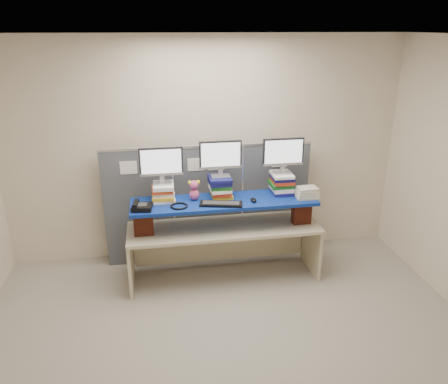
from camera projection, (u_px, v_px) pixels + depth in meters
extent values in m
cube|color=beige|center=(233.00, 214.00, 3.65)|extent=(5.00, 4.00, 2.80)
cube|color=#AAA294|center=(232.00, 348.00, 4.15)|extent=(5.00, 4.00, 0.01)
cube|color=white|center=(235.00, 37.00, 3.15)|extent=(5.00, 4.00, 0.01)
cube|color=#494D56|center=(139.00, 209.00, 5.40)|extent=(0.85, 0.05, 1.50)
cube|color=#494D56|center=(208.00, 205.00, 5.53)|extent=(0.85, 0.05, 1.50)
cube|color=#494D56|center=(275.00, 201.00, 5.65)|extent=(0.85, 0.05, 1.50)
cube|color=silver|center=(208.00, 146.00, 5.25)|extent=(2.60, 0.06, 0.03)
cube|color=white|center=(128.00, 168.00, 5.16)|extent=(0.20, 0.00, 0.16)
cube|color=white|center=(196.00, 165.00, 5.28)|extent=(0.20, 0.00, 0.16)
cube|color=white|center=(216.00, 164.00, 5.32)|extent=(0.20, 0.00, 0.16)
cube|color=white|center=(280.00, 161.00, 5.43)|extent=(0.20, 0.00, 0.16)
cube|color=beige|center=(224.00, 228.00, 5.10)|extent=(2.24, 0.68, 0.04)
cube|color=beige|center=(131.00, 261.00, 5.05)|extent=(0.04, 0.61, 0.64)
cube|color=beige|center=(311.00, 246.00, 5.39)|extent=(0.04, 0.61, 0.64)
cube|color=maroon|center=(143.00, 222.00, 4.85)|extent=(0.22, 0.12, 0.29)
cube|color=maroon|center=(301.00, 211.00, 5.14)|extent=(0.22, 0.12, 0.29)
cube|color=#080A67|center=(224.00, 202.00, 4.98)|extent=(2.12, 0.56, 0.04)
cube|color=white|center=(164.00, 198.00, 4.98)|extent=(0.25, 0.29, 0.03)
cube|color=yellow|center=(163.00, 196.00, 4.97)|extent=(0.25, 0.30, 0.04)
cube|color=white|center=(163.00, 192.00, 4.95)|extent=(0.25, 0.27, 0.04)
cube|color=#EE4A16|center=(162.00, 189.00, 4.92)|extent=(0.24, 0.27, 0.04)
cube|color=white|center=(163.00, 186.00, 4.91)|extent=(0.23, 0.28, 0.05)
cube|color=yellow|center=(221.00, 195.00, 5.09)|extent=(0.24, 0.28, 0.04)
cube|color=red|center=(221.00, 192.00, 5.06)|extent=(0.22, 0.27, 0.04)
cube|color=white|center=(220.00, 189.00, 5.05)|extent=(0.25, 0.30, 0.03)
cube|color=#1A631C|center=(220.00, 185.00, 5.04)|extent=(0.24, 0.30, 0.05)
cube|color=navy|center=(220.00, 181.00, 5.01)|extent=(0.25, 0.30, 0.05)
cube|color=navy|center=(220.00, 178.00, 4.99)|extent=(0.26, 0.30, 0.03)
cube|color=navy|center=(281.00, 191.00, 5.19)|extent=(0.23, 0.30, 0.03)
cube|color=white|center=(281.00, 188.00, 5.18)|extent=(0.24, 0.28, 0.05)
cube|color=#1A631C|center=(281.00, 184.00, 5.17)|extent=(0.25, 0.28, 0.05)
cube|color=red|center=(282.00, 181.00, 5.14)|extent=(0.23, 0.27, 0.04)
cube|color=navy|center=(282.00, 177.00, 5.14)|extent=(0.24, 0.29, 0.04)
cube|color=white|center=(282.00, 174.00, 5.11)|extent=(0.24, 0.30, 0.03)
cube|color=#A8A9AD|center=(162.00, 183.00, 4.91)|extent=(0.21, 0.14, 0.01)
cube|color=#A8A9AD|center=(162.00, 179.00, 4.89)|extent=(0.05, 0.04, 0.09)
cube|color=black|center=(161.00, 162.00, 4.82)|extent=(0.48, 0.04, 0.32)
cube|color=white|center=(161.00, 162.00, 4.80)|extent=(0.44, 0.01, 0.28)
cube|color=#A8A9AD|center=(221.00, 176.00, 4.99)|extent=(0.21, 0.14, 0.01)
cube|color=#A8A9AD|center=(221.00, 172.00, 4.97)|extent=(0.05, 0.04, 0.09)
cube|color=black|center=(220.00, 155.00, 4.90)|extent=(0.48, 0.04, 0.32)
cube|color=white|center=(221.00, 155.00, 4.88)|extent=(0.44, 0.01, 0.28)
cube|color=#A8A9AD|center=(282.00, 173.00, 5.11)|extent=(0.21, 0.14, 0.01)
cube|color=#A8A9AD|center=(282.00, 168.00, 5.09)|extent=(0.05, 0.04, 0.09)
cube|color=black|center=(283.00, 152.00, 5.02)|extent=(0.48, 0.04, 0.32)
cube|color=white|center=(284.00, 152.00, 5.00)|extent=(0.44, 0.01, 0.28)
cube|color=black|center=(221.00, 204.00, 4.84)|extent=(0.49, 0.25, 0.03)
cube|color=#303033|center=(221.00, 203.00, 4.83)|extent=(0.42, 0.19, 0.00)
ellipsoid|color=black|center=(253.00, 200.00, 4.94)|extent=(0.10, 0.13, 0.04)
cube|color=black|center=(142.00, 207.00, 4.71)|extent=(0.23, 0.22, 0.05)
cube|color=#303033|center=(142.00, 205.00, 4.70)|extent=(0.12, 0.12, 0.01)
cube|color=black|center=(136.00, 203.00, 4.70)|extent=(0.07, 0.20, 0.04)
torus|color=black|center=(179.00, 206.00, 4.79)|extent=(0.23, 0.23, 0.02)
ellipsoid|color=#D85289|center=(194.00, 195.00, 4.96)|extent=(0.11, 0.10, 0.13)
sphere|color=#D85289|center=(194.00, 185.00, 4.92)|extent=(0.10, 0.10, 0.10)
sphere|color=#FDF428|center=(190.00, 183.00, 4.91)|extent=(0.05, 0.05, 0.05)
sphere|color=#FDF428|center=(198.00, 182.00, 4.92)|extent=(0.05, 0.05, 0.05)
cube|color=beige|center=(307.00, 196.00, 5.05)|extent=(0.26, 0.21, 0.03)
cube|color=beige|center=(307.00, 194.00, 5.04)|extent=(0.25, 0.19, 0.03)
cube|color=beige|center=(307.00, 191.00, 5.03)|extent=(0.24, 0.18, 0.03)
cube|color=beige|center=(307.00, 189.00, 5.02)|extent=(0.23, 0.17, 0.03)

